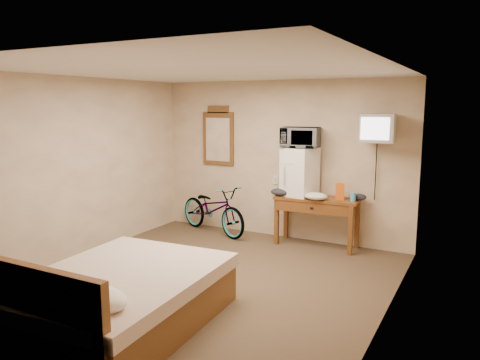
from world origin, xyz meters
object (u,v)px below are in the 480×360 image
Objects in this scene: crt_television at (378,128)px; wall_mirror at (218,136)px; mini_fridge at (300,172)px; bicycle at (213,209)px; desk at (316,206)px; blue_cup at (353,197)px; bed at (115,298)px; microwave at (300,137)px.

wall_mirror reaches higher than crt_television.
mini_fridge is 0.74× the size of wall_mirror.
wall_mirror is 0.64× the size of bicycle.
blue_cup reaches higher than desk.
wall_mirror is 4.00m from bed.
crt_television reaches higher than bed.
mini_fridge is at bearing -66.81° from bicycle.
bed reaches higher than blue_cup.
microwave is (0.00, 0.00, 0.52)m from mini_fridge.
desk is 0.58m from blue_cup.
bicycle is at bearing -178.99° from blue_cup.
blue_cup is 3.68m from bed.
desk is 2.29× the size of microwave.
blue_cup is at bearing -173.90° from crt_television.
bed is (-0.56, -3.42, -0.82)m from mini_fridge.
microwave reaches higher than bed.
desk is at bearing 76.01° from bed.
desk is 2.10m from wall_mirror.
mini_fridge is 0.47× the size of bicycle.
mini_fridge is 1.26× the size of crt_television.
crt_television is 4.08m from bed.
desk is 0.57m from mini_fridge.
bicycle is (-1.48, -0.09, -0.71)m from mini_fridge.
bicycle is at bearing -178.41° from crt_television.
blue_cup is 2.35m from bicycle.
bicycle is (0.08, -0.32, -1.18)m from wall_mirror.
microwave reaches higher than blue_cup.
desk is 1.46m from crt_television.
wall_mirror is at bearing 174.68° from crt_television.
desk is 0.58× the size of bed.
blue_cup is 1.03m from crt_television.
desk is 2.18× the size of crt_television.
crt_television is at bearing -5.32° from wall_mirror.
bed reaches higher than bicycle.
mini_fridge is at bearing 178.96° from crt_television.
mini_fridge is at bearing 80.75° from bed.
mini_fridge is at bearing 172.03° from desk.
desk is 1.78m from bicycle.
microwave is at bearing 176.38° from blue_cup.
microwave is 0.95× the size of crt_television.
wall_mirror reaches higher than bed.
microwave reaches higher than bicycle.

